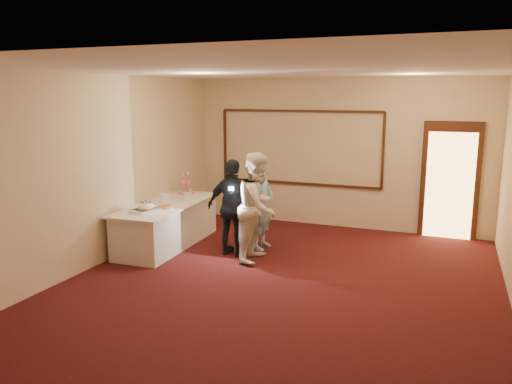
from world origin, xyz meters
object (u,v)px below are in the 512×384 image
(man, at_px, (262,204))
(guest, at_px, (233,208))
(pavlova_tray, at_px, (146,208))
(woman, at_px, (258,207))
(tart, at_px, (165,207))
(buffet_table, at_px, (167,224))
(cupcake_stand, at_px, (186,185))
(plate_stack_b, at_px, (187,197))
(plate_stack_a, at_px, (164,198))

(man, height_order, guest, guest)
(pavlova_tray, bearing_deg, woman, 18.22)
(woman, bearing_deg, tart, 97.02)
(pavlova_tray, relative_size, woman, 0.30)
(buffet_table, xyz_separation_m, cupcake_stand, (-0.15, 0.97, 0.56))
(plate_stack_b, distance_m, tart, 0.74)
(plate_stack_a, relative_size, woman, 0.11)
(buffet_table, height_order, man, man)
(plate_stack_b, height_order, tart, plate_stack_b)
(pavlova_tray, xyz_separation_m, cupcake_stand, (-0.20, 1.68, 0.10))
(man, bearing_deg, buffet_table, 106.70)
(pavlova_tray, distance_m, tart, 0.38)
(man, bearing_deg, plate_stack_b, 94.87)
(cupcake_stand, xyz_separation_m, woman, (1.96, -1.10, -0.05))
(pavlova_tray, distance_m, guest, 1.44)
(cupcake_stand, distance_m, tart, 1.39)
(pavlova_tray, distance_m, plate_stack_a, 0.79)
(cupcake_stand, xyz_separation_m, tart, (0.35, -1.34, -0.15))
(buffet_table, xyz_separation_m, plate_stack_a, (-0.08, 0.06, 0.46))
(man, relative_size, woman, 0.90)
(cupcake_stand, bearing_deg, buffet_table, -81.04)
(plate_stack_a, bearing_deg, tart, -57.14)
(pavlova_tray, height_order, woman, woman)
(buffet_table, bearing_deg, plate_stack_a, 141.86)
(pavlova_tray, relative_size, guest, 0.33)
(pavlova_tray, height_order, cupcake_stand, cupcake_stand)
(plate_stack_a, bearing_deg, pavlova_tray, -80.53)
(woman, bearing_deg, guest, 80.84)
(tart, distance_m, guest, 1.17)
(guest, bearing_deg, pavlova_tray, 30.63)
(tart, bearing_deg, buffet_table, 118.31)
(plate_stack_b, bearing_deg, man, 4.01)
(tart, relative_size, guest, 0.17)
(plate_stack_b, distance_m, guest, 1.20)
(man, bearing_deg, plate_stack_a, 104.00)
(tart, bearing_deg, cupcake_stand, 104.78)
(man, bearing_deg, woman, -164.29)
(cupcake_stand, distance_m, guest, 1.82)
(man, distance_m, guest, 0.62)
(pavlova_tray, distance_m, cupcake_stand, 1.70)
(plate_stack_b, bearing_deg, tart, -91.36)
(plate_stack_a, xyz_separation_m, woman, (1.89, -0.20, 0.04))
(plate_stack_a, relative_size, man, 0.12)
(pavlova_tray, bearing_deg, guest, 26.56)
(man, bearing_deg, guest, 150.95)
(pavlova_tray, height_order, plate_stack_b, pavlova_tray)
(woman, distance_m, guest, 0.48)
(tart, bearing_deg, plate_stack_a, 122.86)
(plate_stack_b, height_order, guest, guest)
(tart, height_order, man, man)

